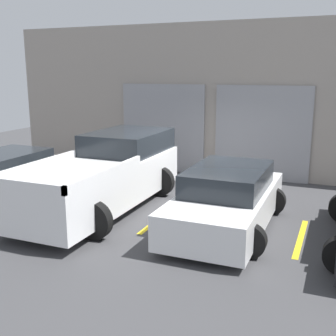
# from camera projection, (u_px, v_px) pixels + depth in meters

# --- Properties ---
(ground_plane) EXTENTS (28.00, 28.00, 0.00)m
(ground_plane) POSITION_uv_depth(u_px,v_px,m) (184.00, 199.00, 11.31)
(ground_plane) COLOR #3D3D3F
(shophouse_building) EXTENTS (15.16, 0.68, 4.89)m
(shophouse_building) POSITION_uv_depth(u_px,v_px,m) (219.00, 101.00, 13.73)
(shophouse_building) COLOR #9E9389
(shophouse_building) RESTS_ON ground
(pickup_truck) EXTENTS (2.51, 5.43, 1.77)m
(pickup_truck) POSITION_uv_depth(u_px,v_px,m) (106.00, 174.00, 10.50)
(pickup_truck) COLOR white
(pickup_truck) RESTS_ON ground
(sedan_white) EXTENTS (2.20, 4.25, 1.34)m
(sedan_white) POSITION_uv_depth(u_px,v_px,m) (227.00, 200.00, 9.16)
(sedan_white) COLOR white
(sedan_white) RESTS_ON ground
(sedan_side) EXTENTS (2.23, 4.50, 1.18)m
(sedan_side) POSITION_uv_depth(u_px,v_px,m) (1.00, 176.00, 11.54)
(sedan_side) COLOR silver
(sedan_side) RESTS_ON ground
(parking_stripe_left) EXTENTS (0.12, 2.20, 0.01)m
(parking_stripe_left) POSITION_uv_depth(u_px,v_px,m) (49.00, 202.00, 11.05)
(parking_stripe_left) COLOR gold
(parking_stripe_left) RESTS_ON ground
(parking_stripe_centre) EXTENTS (0.12, 2.20, 0.01)m
(parking_stripe_centre) POSITION_uv_depth(u_px,v_px,m) (160.00, 218.00, 9.87)
(parking_stripe_centre) COLOR gold
(parking_stripe_centre) RESTS_ON ground
(parking_stripe_right) EXTENTS (0.12, 2.20, 0.01)m
(parking_stripe_right) POSITION_uv_depth(u_px,v_px,m) (301.00, 238.00, 8.68)
(parking_stripe_right) COLOR gold
(parking_stripe_right) RESTS_ON ground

